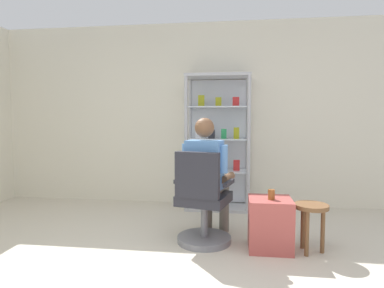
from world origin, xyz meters
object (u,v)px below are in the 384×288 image
at_px(display_cabinet_main, 218,141).
at_px(wooden_stool, 311,214).
at_px(seated_shopkeeper, 208,173).
at_px(storage_crate, 270,224).
at_px(office_chair, 202,206).
at_px(tea_glass, 271,194).

relative_size(display_cabinet_main, wooden_stool, 4.05).
relative_size(display_cabinet_main, seated_shopkeeper, 1.47).
distance_m(seated_shopkeeper, wooden_stool, 1.09).
distance_m(storage_crate, wooden_stool, 0.40).
bearing_deg(seated_shopkeeper, display_cabinet_main, 88.29).
relative_size(seated_shopkeeper, storage_crate, 2.57).
bearing_deg(wooden_stool, office_chair, 175.95).
relative_size(office_chair, wooden_stool, 2.05).
xyz_separation_m(display_cabinet_main, wooden_stool, (0.97, -1.50, -0.59)).
bearing_deg(display_cabinet_main, office_chair, -93.10).
distance_m(seated_shopkeeper, tea_glass, 0.70).
distance_m(office_chair, seated_shopkeeper, 0.36).
height_order(office_chair, tea_glass, office_chair).
distance_m(display_cabinet_main, storage_crate, 1.73).
height_order(seated_shopkeeper, wooden_stool, seated_shopkeeper).
distance_m(office_chair, storage_crate, 0.69).
distance_m(storage_crate, tea_glass, 0.30).
height_order(display_cabinet_main, seated_shopkeeper, display_cabinet_main).
bearing_deg(display_cabinet_main, wooden_stool, -57.09).
bearing_deg(wooden_stool, tea_glass, -179.58).
xyz_separation_m(display_cabinet_main, storage_crate, (0.59, -1.47, -0.71)).
bearing_deg(office_chair, storage_crate, -3.43).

